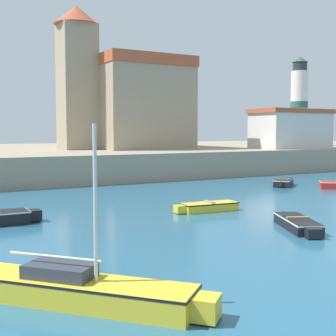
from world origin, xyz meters
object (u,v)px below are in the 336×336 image
Objects in this scene: church at (121,101)px; lighthouse at (299,103)px; dinghy_yellow_0 at (208,206)px; sailboat_yellow_1 at (83,289)px; dinghy_black_6 at (284,182)px; harbor_shed_mid_row at (291,129)px; dinghy_black_3 at (298,223)px.

church reaches higher than lighthouse.
sailboat_yellow_1 is (-10.99, -10.33, 0.14)m from dinghy_yellow_0.
dinghy_black_6 reaches higher than dinghy_yellow_0.
harbor_shed_mid_row is at bearing -33.23° from church.
church is 25.24m from lighthouse.
dinghy_black_3 is at bearing -131.10° from dinghy_black_6.
sailboat_yellow_1 is at bearing -143.36° from dinghy_black_6.
church is at bearing 170.15° from lighthouse.
sailboat_yellow_1 is 0.48× the size of lighthouse.
harbor_shed_mid_row reaches higher than dinghy_black_6.
dinghy_black_3 is at bearing -81.66° from dinghy_yellow_0.
lighthouse is at bearing 39.64° from sailboat_yellow_1.
sailboat_yellow_1 reaches higher than dinghy_yellow_0.
dinghy_black_3 is at bearing -134.82° from lighthouse.
dinghy_black_6 is 28.87m from lighthouse.
church is at bearing 101.12° from dinghy_black_6.
dinghy_black_3 is 0.25× the size of church.
dinghy_black_6 is at bearing 29.71° from dinghy_yellow_0.
dinghy_black_6 is at bearing -135.53° from harbor_shed_mid_row.
sailboat_yellow_1 reaches higher than dinghy_black_3.
sailboat_yellow_1 is at bearing -160.63° from dinghy_black_3.
lighthouse is (24.87, -4.32, 0.34)m from church.
sailboat_yellow_1 is at bearing -136.77° from dinghy_yellow_0.
church reaches higher than harbor_shed_mid_row.
sailboat_yellow_1 is 45.44m from church.
sailboat_yellow_1 is 46.61m from harbor_shed_mid_row.
lighthouse reaches higher than dinghy_black_6.
harbor_shed_mid_row is at bearing 44.47° from dinghy_black_6.
dinghy_black_3 is 37.91m from church.
lighthouse is at bearing 40.08° from harbor_shed_mid_row.
harbor_shed_mid_row is (24.80, 19.21, 4.58)m from dinghy_yellow_0.
dinghy_black_6 is 0.35× the size of harbor_shed_mid_row.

